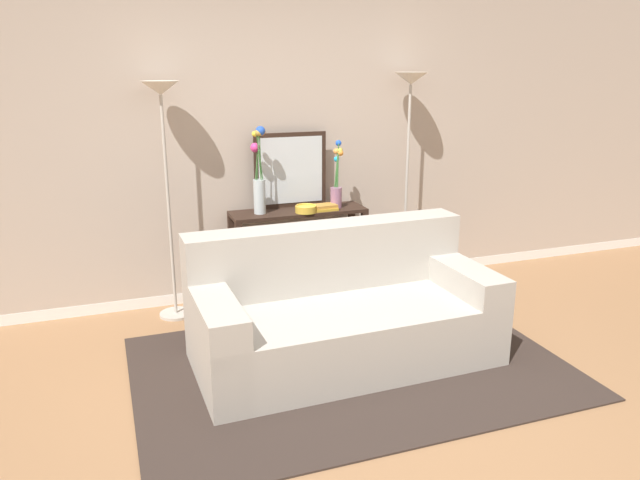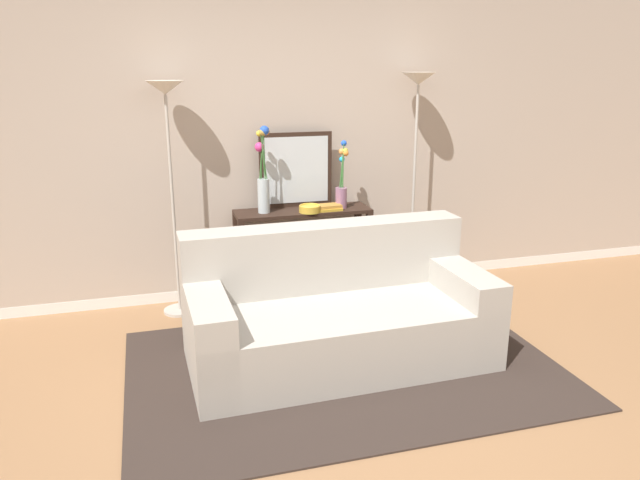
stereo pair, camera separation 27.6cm
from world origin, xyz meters
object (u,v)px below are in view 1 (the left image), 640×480
(wall_mirror, at_px, (291,170))
(book_row_under_console, at_px, (261,297))
(book_stack, at_px, (323,207))
(fruit_bowl, at_px, (306,209))
(floor_lamp_right, at_px, (409,121))
(floor_lamp_left, at_px, (164,135))
(couch, at_px, (342,315))
(vase_tall_flowers, at_px, (259,176))
(console_table, at_px, (299,239))
(vase_short_flowers, at_px, (337,184))

(wall_mirror, relative_size, book_row_under_console, 2.42)
(book_stack, bearing_deg, fruit_bowl, -171.06)
(floor_lamp_right, height_order, book_stack, floor_lamp_right)
(floor_lamp_left, xyz_separation_m, fruit_bowl, (1.07, -0.09, -0.62))
(couch, bearing_deg, vase_tall_flowers, 103.34)
(floor_lamp_left, relative_size, book_row_under_console, 7.13)
(console_table, xyz_separation_m, vase_short_flowers, (0.33, -0.02, 0.45))
(couch, xyz_separation_m, book_row_under_console, (-0.27, 1.13, -0.25))
(vase_tall_flowers, distance_m, vase_short_flowers, 0.67)
(floor_lamp_right, distance_m, book_row_under_console, 1.93)
(floor_lamp_left, xyz_separation_m, vase_short_flowers, (1.37, -0.01, -0.46))
(console_table, height_order, floor_lamp_left, floor_lamp_left)
(wall_mirror, height_order, vase_short_flowers, wall_mirror)
(couch, distance_m, floor_lamp_left, 1.86)
(book_stack, bearing_deg, book_row_under_console, 172.27)
(wall_mirror, distance_m, vase_tall_flowers, 0.34)
(floor_lamp_right, bearing_deg, vase_short_flowers, -178.98)
(floor_lamp_right, height_order, fruit_bowl, floor_lamp_right)
(wall_mirror, bearing_deg, book_row_under_console, -156.71)
(console_table, bearing_deg, book_row_under_console, -180.00)
(console_table, distance_m, floor_lamp_left, 1.37)
(couch, bearing_deg, floor_lamp_left, 131.03)
(floor_lamp_right, height_order, book_row_under_console, floor_lamp_right)
(console_table, xyz_separation_m, wall_mirror, (-0.02, 0.13, 0.56))
(vase_tall_flowers, relative_size, vase_short_flowers, 1.25)
(floor_lamp_right, bearing_deg, wall_mirror, 172.07)
(floor_lamp_right, bearing_deg, floor_lamp_left, 180.00)
(wall_mirror, bearing_deg, fruit_bowl, -76.70)
(floor_lamp_left, distance_m, book_row_under_console, 1.54)
(vase_short_flowers, bearing_deg, book_row_under_console, 178.54)
(vase_tall_flowers, bearing_deg, console_table, 1.81)
(console_table, xyz_separation_m, vase_tall_flowers, (-0.32, -0.01, 0.56))
(book_stack, bearing_deg, vase_short_flowers, 21.91)
(fruit_bowl, bearing_deg, vase_short_flowers, 15.11)
(vase_short_flowers, relative_size, book_stack, 2.47)
(vase_short_flowers, bearing_deg, couch, -109.38)
(vase_tall_flowers, distance_m, book_stack, 0.59)
(floor_lamp_right, relative_size, wall_mirror, 3.02)
(couch, distance_m, vase_tall_flowers, 1.39)
(book_stack, xyz_separation_m, book_row_under_console, (-0.53, 0.07, -0.75))
(wall_mirror, distance_m, book_row_under_console, 1.09)
(floor_lamp_left, height_order, wall_mirror, floor_lamp_left)
(floor_lamp_left, relative_size, floor_lamp_right, 0.97)
(floor_lamp_left, xyz_separation_m, floor_lamp_right, (2.02, -0.00, 0.04))
(couch, height_order, fruit_bowl, couch)
(floor_lamp_left, bearing_deg, console_table, 0.29)
(vase_short_flowers, bearing_deg, floor_lamp_left, 179.51)
(fruit_bowl, bearing_deg, vase_tall_flowers, 166.41)
(floor_lamp_right, height_order, vase_tall_flowers, floor_lamp_right)
(wall_mirror, bearing_deg, floor_lamp_right, -7.93)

